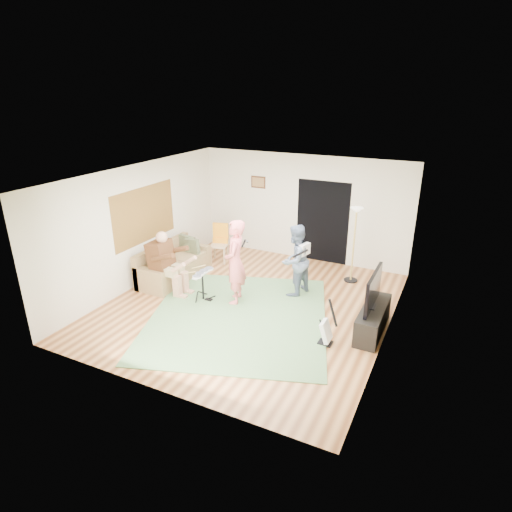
{
  "coord_description": "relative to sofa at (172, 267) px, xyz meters",
  "views": [
    {
      "loc": [
        3.59,
        -7.03,
        4.21
      ],
      "look_at": [
        0.0,
        0.3,
        0.99
      ],
      "focal_mm": 30.0,
      "sensor_mm": 36.0,
      "label": 1
    }
  ],
  "objects": [
    {
      "name": "floor",
      "position": [
        2.29,
        -0.44,
        -0.27
      ],
      "size": [
        6.0,
        6.0,
        0.0
      ],
      "primitive_type": "plane",
      "color": "brown",
      "rests_on": "ground"
    },
    {
      "name": "walls",
      "position": [
        2.29,
        -0.44,
        1.08
      ],
      "size": [
        5.5,
        6.0,
        2.7
      ],
      "primitive_type": null,
      "color": "beige",
      "rests_on": "floor"
    },
    {
      "name": "ceiling",
      "position": [
        2.29,
        -0.44,
        2.43
      ],
      "size": [
        6.0,
        6.0,
        0.0
      ],
      "primitive_type": "plane",
      "rotation": [
        3.14,
        0.0,
        0.0
      ],
      "color": "white",
      "rests_on": "walls"
    },
    {
      "name": "window_blinds",
      "position": [
        -0.46,
        -0.24,
        1.28
      ],
      "size": [
        0.0,
        2.05,
        2.05
      ],
      "primitive_type": "plane",
      "rotation": [
        1.57,
        0.0,
        1.57
      ],
      "color": "olive",
      "rests_on": "walls"
    },
    {
      "name": "doorway",
      "position": [
        2.84,
        2.55,
        0.78
      ],
      "size": [
        2.1,
        0.0,
        2.1
      ],
      "primitive_type": "plane",
      "rotation": [
        1.57,
        0.0,
        0.0
      ],
      "color": "black",
      "rests_on": "walls"
    },
    {
      "name": "picture_frame",
      "position": [
        1.04,
        2.55,
        1.63
      ],
      "size": [
        0.42,
        0.03,
        0.32
      ],
      "primitive_type": "cube",
      "color": "#3F2314",
      "rests_on": "walls"
    },
    {
      "name": "area_rug",
      "position": [
        2.31,
        -0.98,
        -0.26
      ],
      "size": [
        4.41,
        4.64,
        0.02
      ],
      "primitive_type": "cube",
      "rotation": [
        0.0,
        0.0,
        0.32
      ],
      "color": "#55804E",
      "rests_on": "floor"
    },
    {
      "name": "sofa",
      "position": [
        0.0,
        0.0,
        0.0
      ],
      "size": [
        0.81,
        1.98,
        0.8
      ],
      "color": "olive",
      "rests_on": "floor"
    },
    {
      "name": "drummer",
      "position": [
        0.42,
        -0.65,
        0.27
      ],
      "size": [
        0.9,
        0.5,
        1.38
      ],
      "color": "#542F17",
      "rests_on": "sofa"
    },
    {
      "name": "drum_kit",
      "position": [
        1.29,
        -0.65,
        0.02
      ],
      "size": [
        0.36,
        0.64,
        0.66
      ],
      "color": "black",
      "rests_on": "floor"
    },
    {
      "name": "singer",
      "position": [
        1.95,
        -0.41,
        0.62
      ],
      "size": [
        0.62,
        0.75,
        1.78
      ],
      "primitive_type": "imported",
      "rotation": [
        0.0,
        0.0,
        -1.23
      ],
      "color": "#F76B6F",
      "rests_on": "floor"
    },
    {
      "name": "microphone",
      "position": [
        2.15,
        -0.41,
        1.06
      ],
      "size": [
        0.06,
        0.06,
        0.24
      ],
      "primitive_type": null,
      "color": "black",
      "rests_on": "singer"
    },
    {
      "name": "guitarist",
      "position": [
        2.93,
        0.45,
        0.52
      ],
      "size": [
        0.8,
        0.91,
        1.57
      ],
      "primitive_type": "imported",
      "rotation": [
        0.0,
        0.0,
        -1.87
      ],
      "color": "slate",
      "rests_on": "floor"
    },
    {
      "name": "guitar_held",
      "position": [
        3.13,
        0.45,
        0.8
      ],
      "size": [
        0.26,
        0.61,
        0.26
      ],
      "primitive_type": null,
      "rotation": [
        0.0,
        0.0,
        -0.24
      ],
      "color": "white",
      "rests_on": "guitarist"
    },
    {
      "name": "guitar_spare",
      "position": [
        4.15,
        -1.14,
        -0.01
      ],
      "size": [
        0.32,
        0.29,
        0.89
      ],
      "color": "black",
      "rests_on": "floor"
    },
    {
      "name": "torchiere_lamp",
      "position": [
        3.87,
        1.67,
        0.94
      ],
      "size": [
        0.31,
        0.31,
        1.76
      ],
      "color": "black",
      "rests_on": "floor"
    },
    {
      "name": "dining_chair",
      "position": [
        0.51,
        1.39,
        0.08
      ],
      "size": [
        0.51,
        0.53,
        0.98
      ],
      "rotation": [
        0.0,
        0.0,
        0.26
      ],
      "color": "tan",
      "rests_on": "floor"
    },
    {
      "name": "tv_cabinet",
      "position": [
        4.79,
        -0.37,
        -0.02
      ],
      "size": [
        0.4,
        1.4,
        0.5
      ],
      "primitive_type": "cube",
      "color": "black",
      "rests_on": "floor"
    },
    {
      "name": "television",
      "position": [
        4.74,
        -0.37,
        0.58
      ],
      "size": [
        0.06,
        1.12,
        0.66
      ],
      "primitive_type": "cube",
      "color": "black",
      "rests_on": "tv_cabinet"
    }
  ]
}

